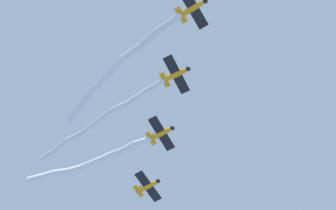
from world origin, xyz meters
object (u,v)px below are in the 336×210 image
object	(u,v)px
airplane_left_wing	(176,74)
airplane_right_wing	(161,133)
airplane_slot	(148,186)
airplane_lead	(193,8)

from	to	relation	value
airplane_left_wing	airplane_right_wing	world-z (taller)	airplane_right_wing
airplane_left_wing	airplane_slot	world-z (taller)	airplane_slot
airplane_lead	airplane_slot	world-z (taller)	airplane_slot
airplane_left_wing	airplane_slot	xyz separation A→B (m)	(17.11, 11.23, 0.50)
airplane_lead	airplane_right_wing	bearing A→B (deg)	133.58
airplane_right_wing	airplane_slot	size ratio (longest dim) A/B	1.00
airplane_lead	airplane_right_wing	size ratio (longest dim) A/B	1.00
airplane_left_wing	airplane_slot	bearing A→B (deg)	129.54
airplane_left_wing	airplane_right_wing	bearing A→B (deg)	129.54
airplane_left_wing	airplane_slot	size ratio (longest dim) A/B	0.99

